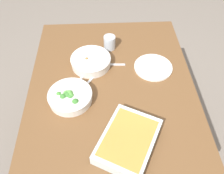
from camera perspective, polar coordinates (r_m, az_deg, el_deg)
ground_plane at (r=1.93m, az=0.00°, el=-14.59°), size 6.00×6.00×0.00m
dining_table at (r=1.38m, az=0.00°, el=-2.46°), size 1.20×0.90×0.74m
stew_bowl at (r=1.41m, az=-5.00°, el=6.14°), size 0.23×0.23×0.06m
broccoli_bowl at (r=1.25m, az=-9.83°, el=-2.17°), size 0.23×0.23×0.07m
baking_dish at (r=1.09m, az=3.82°, el=-12.50°), size 0.37×0.33×0.06m
drink_cup at (r=1.52m, az=-0.63°, el=10.33°), size 0.07×0.07×0.08m
side_plate at (r=1.43m, az=9.67°, el=4.61°), size 0.22×0.22×0.01m
spoon_by_stew at (r=1.43m, az=-1.43°, el=5.35°), size 0.03×0.18×0.01m
spoon_by_broccoli at (r=1.31m, az=-7.19°, el=-0.43°), size 0.15×0.12×0.01m
fork_on_table at (r=1.33m, az=-8.52°, el=0.29°), size 0.17×0.10×0.01m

